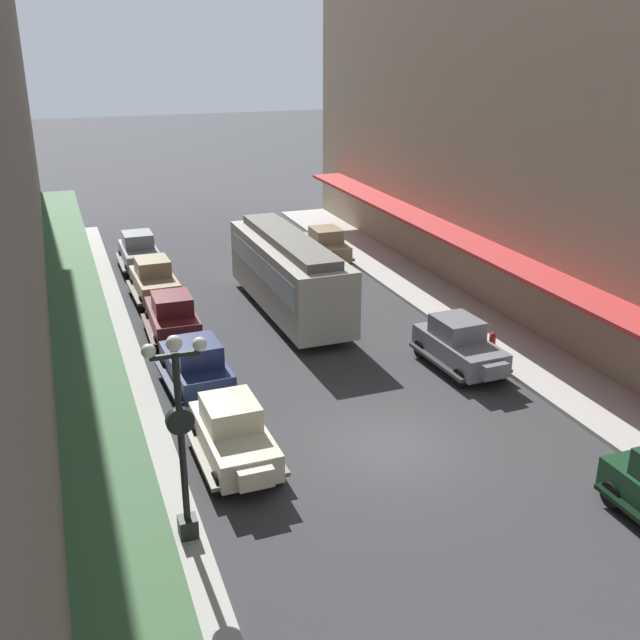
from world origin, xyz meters
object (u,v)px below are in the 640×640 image
parked_car_3 (154,279)px  pedestrian_1 (86,289)px  lamp_post_with_clock (181,431)px  parked_car_2 (172,315)px  parked_car_1 (139,251)px  parked_car_7 (196,364)px  fire_hydrant (492,343)px  streetcar (289,271)px  pedestrian_0 (87,338)px  parked_car_6 (325,244)px  parked_car_4 (459,344)px  parked_car_5 (233,433)px

parked_car_3 → pedestrian_1: size_ratio=2.57×
parked_car_3 → lamp_post_with_clock: 18.12m
parked_car_3 → parked_car_2: bearing=-90.1°
lamp_post_with_clock → parked_car_3: bearing=84.0°
parked_car_1 → lamp_post_with_clock: lamp_post_with_clock is taller
parked_car_1 → parked_car_7: bearing=-90.1°
fire_hydrant → pedestrian_1: pedestrian_1 is taller
parked_car_1 → parked_car_2: 9.97m
parked_car_7 → lamp_post_with_clock: bearing=-102.8°
parked_car_2 → pedestrian_1: 5.23m
parked_car_1 → pedestrian_1: bearing=-117.7°
streetcar → pedestrian_0: 8.97m
parked_car_6 → pedestrian_1: size_ratio=2.57×
parked_car_1 → lamp_post_with_clock: bearing=-94.6°
pedestrian_1 → parked_car_4: bearing=-41.5°
parked_car_1 → parked_car_7: (-0.03, -14.97, 0.00)m
parked_car_3 → parked_car_7: size_ratio=0.99×
parked_car_3 → streetcar: size_ratio=0.45×
parked_car_4 → parked_car_5: 9.81m
parked_car_7 → streetcar: 8.03m
parked_car_1 → pedestrian_1: 6.42m
parked_car_3 → parked_car_7: 9.90m
parked_car_1 → parked_car_5: size_ratio=1.00×
streetcar → parked_car_2: bearing=-169.0°
parked_car_4 → parked_car_6: same height
parked_car_1 → streetcar: 10.41m
parked_car_4 → lamp_post_with_clock: (-11.06, -6.49, 2.04)m
parked_car_7 → parked_car_4: bearing=-9.3°
parked_car_3 → parked_car_6: (9.41, 3.05, 0.00)m
parked_car_3 → parked_car_5: (0.01, -14.87, 0.00)m
parked_car_7 → lamp_post_with_clock: size_ratio=0.84×
parked_car_4 → parked_car_6: bearing=89.1°
parked_car_6 → pedestrian_1: (-12.42, -3.66, 0.07)m
parked_car_3 → parked_car_1: bearing=90.3°
parked_car_4 → streetcar: (-4.01, 7.53, 0.96)m
parked_car_3 → pedestrian_1: (-3.01, -0.61, 0.07)m
parked_car_4 → fire_hydrant: 1.79m
lamp_post_with_clock → parked_car_5: bearing=58.3°
parked_car_2 → parked_car_5: size_ratio=1.00×
parked_car_3 → parked_car_5: size_ratio=1.00×
streetcar → parked_car_5: bearing=-115.2°
parked_car_3 → parked_car_4: 14.65m
parked_car_1 → pedestrian_1: size_ratio=2.56×
parked_car_2 → lamp_post_with_clock: (-1.86, -13.01, 2.04)m
parked_car_5 → pedestrian_0: bearing=111.8°
parked_car_1 → lamp_post_with_clock: (-1.84, -22.98, 2.04)m
lamp_post_with_clock → parked_car_2: bearing=81.9°
parked_car_2 → fire_hydrant: (10.89, -6.07, -0.38)m
parked_car_3 → fire_hydrant: (10.88, -10.96, -0.38)m
parked_car_4 → lamp_post_with_clock: 12.99m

